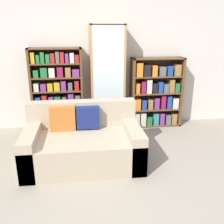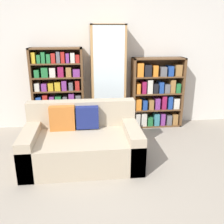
% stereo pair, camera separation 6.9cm
% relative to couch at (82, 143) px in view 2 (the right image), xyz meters
% --- Properties ---
extents(ground_plane, '(16.00, 16.00, 0.00)m').
position_rel_couch_xyz_m(ground_plane, '(0.33, -0.75, -0.28)').
color(ground_plane, gray).
extents(wall_back, '(6.13, 0.06, 2.70)m').
position_rel_couch_xyz_m(wall_back, '(0.33, 1.48, 1.07)').
color(wall_back, beige).
rests_on(wall_back, ground).
extents(couch, '(1.60, 0.98, 0.81)m').
position_rel_couch_xyz_m(couch, '(0.00, 0.00, 0.00)').
color(couch, tan).
rests_on(couch, ground).
extents(bookshelf_left, '(0.93, 0.32, 1.52)m').
position_rel_couch_xyz_m(bookshelf_left, '(-0.42, 1.28, 0.46)').
color(bookshelf_left, brown).
rests_on(bookshelf_left, ground).
extents(display_cabinet, '(0.62, 0.36, 1.91)m').
position_rel_couch_xyz_m(display_cabinet, '(0.49, 1.26, 0.67)').
color(display_cabinet, '#AD7F4C').
rests_on(display_cabinet, ground).
extents(bookshelf_right, '(0.98, 0.32, 1.33)m').
position_rel_couch_xyz_m(bookshelf_right, '(1.43, 1.28, 0.35)').
color(bookshelf_right, brown).
rests_on(bookshelf_right, ground).
extents(wine_bottle, '(0.08, 0.08, 0.34)m').
position_rel_couch_xyz_m(wine_bottle, '(0.89, 0.91, -0.14)').
color(wine_bottle, '#192333').
rests_on(wine_bottle, ground).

